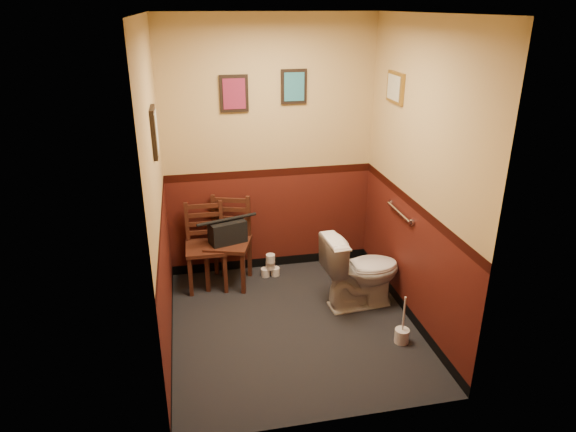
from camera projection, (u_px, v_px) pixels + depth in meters
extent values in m
cube|color=black|center=(293.00, 325.00, 4.76)|extent=(2.20, 2.40, 0.00)
cube|color=silver|center=(295.00, 13.00, 3.73)|extent=(2.20, 2.40, 0.00)
cube|color=#48160F|center=(270.00, 151.00, 5.33)|extent=(2.20, 0.00, 2.70)
cube|color=#48160F|center=(335.00, 252.00, 3.16)|extent=(2.20, 0.00, 2.70)
cube|color=#48160F|center=(158.00, 198.00, 4.04)|extent=(0.00, 2.40, 2.70)
cube|color=#48160F|center=(418.00, 180.00, 4.45)|extent=(0.00, 2.40, 2.70)
cylinder|color=silver|center=(399.00, 212.00, 4.82)|extent=(0.03, 0.50, 0.03)
cylinder|color=silver|center=(412.00, 222.00, 4.60)|extent=(0.02, 0.06, 0.06)
cylinder|color=silver|center=(391.00, 203.00, 5.05)|extent=(0.02, 0.06, 0.06)
cube|color=black|center=(234.00, 94.00, 5.02)|extent=(0.28, 0.03, 0.36)
cube|color=maroon|center=(234.00, 94.00, 5.00)|extent=(0.22, 0.01, 0.30)
cube|color=black|center=(294.00, 87.00, 5.11)|extent=(0.26, 0.03, 0.34)
cube|color=teal|center=(294.00, 87.00, 5.10)|extent=(0.20, 0.01, 0.28)
cube|color=black|center=(154.00, 132.00, 3.94)|extent=(0.03, 0.30, 0.38)
cube|color=#B8B190|center=(157.00, 132.00, 3.95)|extent=(0.01, 0.24, 0.31)
cube|color=olive|center=(395.00, 88.00, 4.72)|extent=(0.03, 0.34, 0.28)
cube|color=#B8B190|center=(394.00, 88.00, 4.72)|extent=(0.01, 0.28, 0.22)
imported|color=white|center=(361.00, 271.00, 4.96)|extent=(0.80, 0.49, 0.75)
cylinder|color=silver|center=(402.00, 336.00, 4.51)|extent=(0.13, 0.13, 0.13)
cylinder|color=silver|center=(404.00, 315.00, 4.42)|extent=(0.02, 0.02, 0.36)
cube|color=#4E2417|center=(206.00, 248.00, 5.27)|extent=(0.42, 0.42, 0.04)
cube|color=#4E2417|center=(190.00, 276.00, 5.17)|extent=(0.04, 0.04, 0.44)
cube|color=#4E2417|center=(190.00, 261.00, 5.49)|extent=(0.04, 0.04, 0.44)
cube|color=#4E2417|center=(225.00, 273.00, 5.23)|extent=(0.04, 0.04, 0.44)
cube|color=#4E2417|center=(223.00, 258.00, 5.55)|extent=(0.04, 0.04, 0.44)
cube|color=#4E2417|center=(187.00, 223.00, 5.32)|extent=(0.04, 0.03, 0.44)
cube|color=#4E2417|center=(221.00, 220.00, 5.38)|extent=(0.04, 0.03, 0.44)
cube|color=#4E2417|center=(205.00, 232.00, 5.40)|extent=(0.33, 0.03, 0.04)
cube|color=#4E2417|center=(204.00, 224.00, 5.36)|extent=(0.33, 0.03, 0.04)
cube|color=#4E2417|center=(204.00, 215.00, 5.33)|extent=(0.33, 0.03, 0.04)
cube|color=#4E2417|center=(203.00, 206.00, 5.29)|extent=(0.33, 0.03, 0.04)
cube|color=#4E2417|center=(228.00, 244.00, 5.31)|extent=(0.54, 0.54, 0.04)
cube|color=#4E2417|center=(207.00, 271.00, 5.25)|extent=(0.05, 0.05, 0.46)
cube|color=#4E2417|center=(216.00, 255.00, 5.59)|extent=(0.05, 0.05, 0.46)
cube|color=#4E2417|center=(243.00, 273.00, 5.21)|extent=(0.05, 0.05, 0.46)
cube|color=#4E2417|center=(250.00, 257.00, 5.55)|extent=(0.05, 0.05, 0.46)
cube|color=#4E2417|center=(214.00, 215.00, 5.41)|extent=(0.05, 0.05, 0.46)
cube|color=#4E2417|center=(248.00, 217.00, 5.38)|extent=(0.05, 0.05, 0.46)
cube|color=#4E2417|center=(232.00, 227.00, 5.45)|extent=(0.34, 0.13, 0.05)
cube|color=#4E2417|center=(231.00, 218.00, 5.41)|extent=(0.34, 0.13, 0.05)
cube|color=#4E2417|center=(231.00, 209.00, 5.37)|extent=(0.34, 0.13, 0.05)
cube|color=#4E2417|center=(230.00, 200.00, 5.33)|extent=(0.34, 0.13, 0.05)
cube|color=black|center=(228.00, 232.00, 5.26)|extent=(0.41, 0.28, 0.23)
cylinder|color=black|center=(227.00, 220.00, 5.20)|extent=(0.32, 0.13, 0.03)
cylinder|color=silver|center=(265.00, 272.00, 5.61)|extent=(0.10, 0.10, 0.09)
cylinder|color=silver|center=(275.00, 271.00, 5.63)|extent=(0.10, 0.10, 0.09)
cylinder|color=silver|center=(270.00, 265.00, 5.58)|extent=(0.10, 0.10, 0.09)
cylinder|color=silver|center=(270.00, 258.00, 5.53)|extent=(0.10, 0.10, 0.09)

